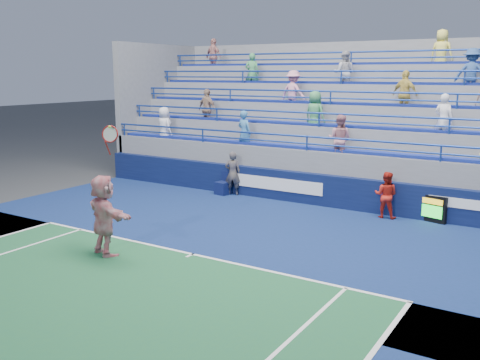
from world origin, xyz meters
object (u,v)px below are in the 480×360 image
Objects in this scene: judge_chair at (223,187)px; serve_speed_board at (427,208)px; tennis_player at (104,215)px; ball_girl at (386,195)px; line_judge at (233,173)px.

serve_speed_board is at bearing 2.10° from judge_chair.
tennis_player is at bearing -80.15° from judge_chair.
ball_girl is (4.95, 7.21, -0.29)m from tennis_player.
line_judge is at bearing 20.52° from judge_chair.
tennis_player is 2.21× the size of ball_girl.
judge_chair is 0.58× the size of ball_girl.
serve_speed_board is at bearing 50.63° from tennis_player.
judge_chair is 0.26× the size of tennis_player.
judge_chair is 6.23m from ball_girl.
line_judge is 1.11× the size of ball_girl.
serve_speed_board is 0.73× the size of line_judge.
tennis_player is 7.44m from line_judge.
ball_girl is at bearing 157.98° from line_judge.
line_judge is at bearing 97.02° from tennis_player.
line_judge reaches higher than serve_speed_board.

